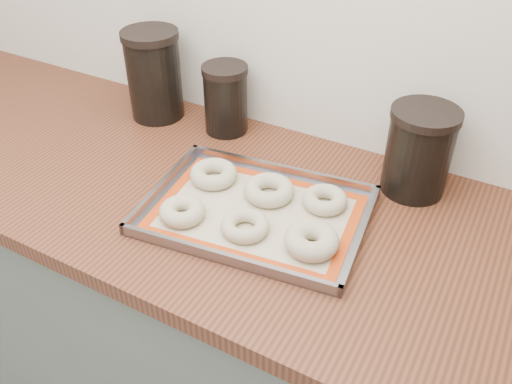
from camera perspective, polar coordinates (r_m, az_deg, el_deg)
The scene contains 13 objects.
cabinet at distance 1.53m, azimuth -1.36°, elevation -14.81°, with size 3.00×0.65×0.86m, color #5E695C.
countertop at distance 1.21m, azimuth -1.67°, elevation -1.41°, with size 3.06×0.68×0.04m, color brown.
baking_tray at distance 1.15m, azimuth -0.00°, elevation -2.13°, with size 0.50×0.38×0.03m.
baking_mat at distance 1.15m, azimuth 0.00°, elevation -2.20°, with size 0.45×0.34×0.00m.
bagel_front_left at distance 1.14m, azimuth -7.77°, elevation -2.03°, with size 0.10×0.10×0.04m, color #C0B495.
bagel_front_mid at distance 1.09m, azimuth -1.15°, elevation -3.57°, with size 0.10×0.10×0.03m, color #C0B495.
bagel_front_right at distance 1.06m, azimuth 5.89°, elevation -5.12°, with size 0.11×0.11×0.04m, color #C0B495.
bagel_back_left at distance 1.24m, azimuth -4.49°, elevation 1.90°, with size 0.11×0.11×0.04m, color #C0B495.
bagel_back_mid at distance 1.18m, azimuth 1.38°, elevation 0.20°, with size 0.11×0.11×0.04m, color #C0B495.
bagel_back_right at distance 1.17m, azimuth 7.25°, elevation -0.82°, with size 0.10×0.10×0.03m, color #C0B495.
canister_left at distance 1.49m, azimuth -10.68°, elevation 12.05°, with size 0.15×0.15×0.24m.
canister_mid at distance 1.41m, azimuth -3.22°, elevation 9.77°, with size 0.12×0.12×0.18m.
canister_right at distance 1.22m, azimuth 16.77°, elevation 4.15°, with size 0.15×0.15×0.20m.
Camera 1 is at (0.49, 0.86, 1.63)m, focal length 38.00 mm.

